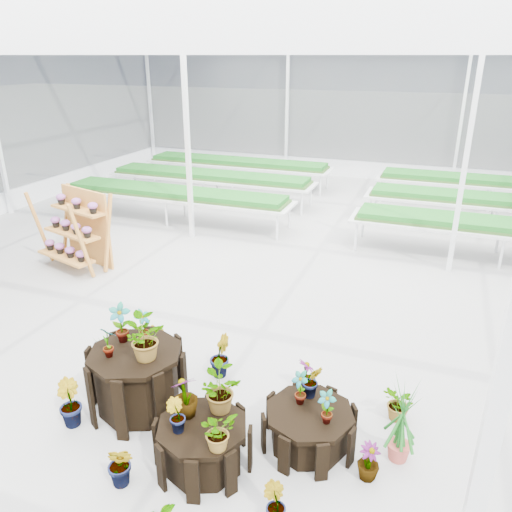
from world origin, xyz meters
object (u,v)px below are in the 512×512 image
(plinth_low, at_px, (309,428))
(plinth_tall, at_px, (138,380))
(plinth_mid, at_px, (203,445))
(shelf_rack, at_px, (73,231))

(plinth_low, bearing_deg, plinth_tall, -177.40)
(plinth_tall, bearing_deg, plinth_low, 2.60)
(plinth_mid, height_order, plinth_low, plinth_mid)
(shelf_rack, bearing_deg, plinth_mid, -23.10)
(plinth_tall, height_order, plinth_low, plinth_tall)
(plinth_mid, bearing_deg, plinth_tall, 153.43)
(plinth_tall, xyz_separation_m, plinth_low, (2.20, 0.10, -0.17))
(plinth_mid, distance_m, shelf_rack, 6.44)
(shelf_rack, bearing_deg, plinth_tall, -26.43)
(plinth_tall, distance_m, shelf_rack, 5.13)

